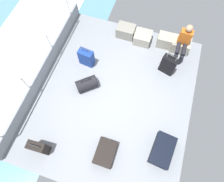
{
  "coord_description": "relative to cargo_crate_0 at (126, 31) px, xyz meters",
  "views": [
    {
      "loc": [
        0.61,
        -2.07,
        5.11
      ],
      "look_at": [
        -0.06,
        -0.02,
        0.25
      ],
      "focal_mm": 30.71,
      "sensor_mm": 36.0,
      "label": 1
    }
  ],
  "objects": [
    {
      "name": "cargo_crate_0",
      "position": [
        0.0,
        0.0,
        0.0
      ],
      "size": [
        0.61,
        0.43,
        0.37
      ],
      "color": "gray",
      "rests_on": "ground_plane"
    },
    {
      "name": "suitcase_3",
      "position": [
        -0.82,
        -1.42,
        0.1
      ],
      "size": [
        0.46,
        0.29,
        0.73
      ],
      "color": "navy",
      "rests_on": "ground_plane"
    },
    {
      "name": "ground_plane",
      "position": [
        0.3,
        -2.19,
        -0.22
      ],
      "size": [
        4.4,
        5.2,
        0.06
      ],
      "primitive_type": "cube",
      "color": "gray"
    },
    {
      "name": "passenger_seated",
      "position": [
        1.79,
        -0.19,
        0.39
      ],
      "size": [
        0.34,
        0.66,
        1.09
      ],
      "color": "orange",
      "rests_on": "ground_plane"
    },
    {
      "name": "cargo_crate_1",
      "position": [
        0.59,
        -0.08,
        -0.01
      ],
      "size": [
        0.57,
        0.49,
        0.35
      ],
      "color": "#9E9989",
      "rests_on": "ground_plane"
    },
    {
      "name": "sea_wake",
      "position": [
        -3.3,
        -2.19,
        -0.53
      ],
      "size": [
        12.0,
        12.0,
        0.01
      ],
      "color": "#598C9E",
      "rests_on": "ground_plane"
    },
    {
      "name": "suitcase_1",
      "position": [
        0.59,
        -3.81,
        -0.07
      ],
      "size": [
        0.47,
        0.67,
        0.24
      ],
      "color": "black",
      "rests_on": "ground_plane"
    },
    {
      "name": "suitcase_0",
      "position": [
        -0.98,
        -4.21,
        0.09
      ],
      "size": [
        0.44,
        0.23,
        0.66
      ],
      "color": "black",
      "rests_on": "ground_plane"
    },
    {
      "name": "suitcase_4",
      "position": [
        1.55,
        -0.95,
        0.15
      ],
      "size": [
        0.47,
        0.31,
        0.83
      ],
      "color": "black",
      "rests_on": "ground_plane"
    },
    {
      "name": "cargo_crate_2",
      "position": [
        1.36,
        0.0,
        0.02
      ],
      "size": [
        0.64,
        0.38,
        0.41
      ],
      "color": "#9E9989",
      "rests_on": "ground_plane"
    },
    {
      "name": "duffel_bag",
      "position": [
        -0.53,
        -2.19,
        -0.01
      ],
      "size": [
        0.68,
        0.66,
        0.51
      ],
      "color": "black",
      "rests_on": "ground_plane"
    },
    {
      "name": "cargo_crate_3",
      "position": [
        1.79,
        -0.01,
        0.01
      ],
      "size": [
        0.59,
        0.46,
        0.39
      ],
      "color": "#9E9989",
      "rests_on": "ground_plane"
    },
    {
      "name": "railing_port",
      "position": [
        -1.87,
        -2.19,
        0.59
      ],
      "size": [
        0.04,
        4.2,
        1.02
      ],
      "color": "silver",
      "rests_on": "ground_plane"
    },
    {
      "name": "gunwale_port",
      "position": [
        -1.87,
        -2.19,
        0.04
      ],
      "size": [
        0.06,
        5.2,
        0.45
      ],
      "primitive_type": "cube",
      "color": "gray",
      "rests_on": "ground_plane"
    },
    {
      "name": "suitcase_2",
      "position": [
        1.93,
        -3.31,
        -0.05
      ],
      "size": [
        0.58,
        0.86,
        0.27
      ],
      "color": "black",
      "rests_on": "ground_plane"
    }
  ]
}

